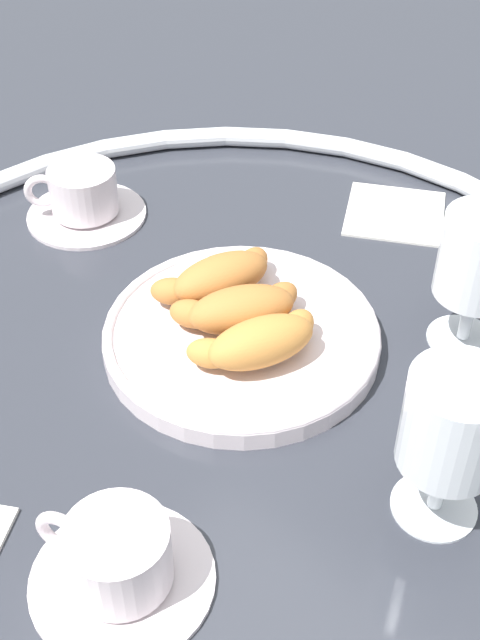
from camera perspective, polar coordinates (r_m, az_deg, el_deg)
ground_plane at (r=0.79m, az=-0.90°, el=-2.38°), size 2.20×2.20×0.00m
table_chrome_rim at (r=0.79m, az=-0.91°, el=-1.75°), size 0.82×0.82×0.02m
pastry_plate at (r=0.80m, az=0.00°, el=-0.95°), size 0.26×0.26×0.02m
croissant_large at (r=0.75m, az=1.31°, el=-1.47°), size 0.13×0.09×0.04m
croissant_small at (r=0.78m, az=-0.06°, el=0.85°), size 0.12×0.10×0.04m
croissant_extra at (r=0.82m, az=-1.40°, el=2.95°), size 0.13×0.09×0.04m
coffee_cup_near at (r=0.63m, az=-8.27°, el=-15.80°), size 0.14×0.14×0.06m
coffee_cup_far at (r=0.98m, az=-10.56°, el=8.18°), size 0.14×0.14×0.06m
juice_glass_left at (r=0.62m, az=14.22°, el=-7.02°), size 0.08×0.08×0.14m
juice_glass_right at (r=0.78m, az=15.92°, el=3.77°), size 0.08×0.08×0.14m
folded_napkin at (r=0.99m, az=10.44°, el=7.16°), size 0.15×0.15×0.01m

